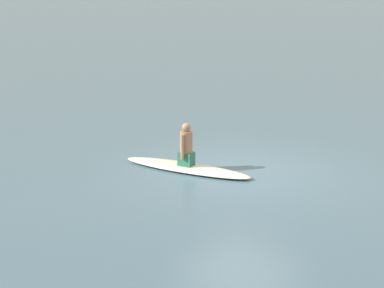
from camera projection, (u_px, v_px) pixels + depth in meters
ground_plane at (241, 173)px, 13.84m from camera, size 400.00×400.00×0.00m
surfboard at (186, 168)px, 14.02m from camera, size 3.20×1.60×0.12m
person_paddler at (186, 146)px, 13.89m from camera, size 0.38×0.42×0.96m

